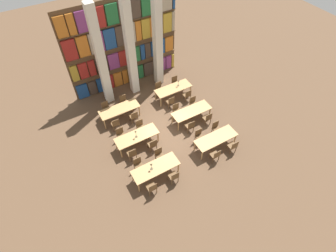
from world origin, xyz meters
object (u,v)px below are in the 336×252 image
chair_14 (207,118)px  chair_13 (177,110)px  chair_11 (141,126)px  pillar_left (101,58)px  pillar_right (158,41)px  chair_8 (132,153)px  chair_15 (193,103)px  chair_20 (170,102)px  chair_22 (187,95)px  chair_17 (106,108)px  chair_19 (124,102)px  reading_table_5 (173,89)px  desk_lamp_1 (136,133)px  chair_12 (190,126)px  chair_21 (159,88)px  chair_16 (115,124)px  desk_lamp_0 (151,165)px  chair_9 (121,135)px  chair_3 (159,155)px  reading_table_3 (192,112)px  reading_table_1 (216,139)px  reading_table_0 (156,168)px  chair_10 (152,144)px  reading_table_2 (137,137)px  pillar_center (130,49)px  desk_lamp_2 (178,82)px  chair_0 (152,188)px  chair_23 (175,82)px  chair_4 (215,155)px  chair_7 (216,128)px  chair_18 (134,116)px  chair_6 (233,146)px  reading_table_4 (119,110)px  chair_2 (174,176)px

chair_14 → chair_13: bearing=129.8°
chair_11 → pillar_left: bearing=-81.2°
pillar_right → chair_8: 6.79m
chair_15 → chair_20: 1.36m
chair_22 → chair_17: bearing=163.5°
chair_14 → chair_19: (-3.51, 3.56, 0.00)m
reading_table_5 → chair_14: bearing=-79.9°
desk_lamp_1 → chair_12: desk_lamp_1 is taller
pillar_right → chair_8: pillar_right is taller
chair_21 → chair_16: bearing=21.8°
chair_19 → chair_20: bearing=149.9°
pillar_left → chair_13: bearing=-48.6°
desk_lamp_0 → chair_9: (-0.37, 2.83, -0.55)m
chair_3 → chair_12: same height
reading_table_3 → desk_lamp_0: bearing=-148.9°
desk_lamp_1 → reading_table_1: bearing=-31.0°
chair_11 → desk_lamp_1: bearing=52.2°
pillar_left → chair_11: (0.52, -3.36, -2.54)m
chair_19 → reading_table_0: bearing=83.3°
reading_table_5 → chair_21: size_ratio=2.64×
chair_8 → chair_20: size_ratio=1.00×
chair_10 → reading_table_3: 3.02m
pillar_right → reading_table_5: pillar_right is taller
reading_table_2 → desk_lamp_1: (-0.04, -0.05, 0.39)m
reading_table_2 → reading_table_5: (3.54, 2.27, 0.00)m
chair_20 → chair_16: bearing=-179.9°
pillar_center → reading_table_2: 5.01m
desk_lamp_2 → chair_14: bearing=-87.4°
chair_0 → chair_23: 7.52m
chair_4 → reading_table_2: 4.09m
chair_15 → chair_14: bearing=90.0°
chair_11 → chair_20: (2.40, 0.88, 0.00)m
chair_4 → chair_7: same height
reading_table_1 → chair_18: (-2.91, 3.72, -0.20)m
chair_16 → desk_lamp_2: size_ratio=2.11×
chair_20 → chair_8: bearing=-147.4°
reading_table_0 → reading_table_1: same height
chair_7 → reading_table_3: size_ratio=0.38×
reading_table_3 → chair_17: (-4.01, 2.87, -0.20)m
chair_3 → chair_6: same height
chair_11 → chair_23: (3.58, 2.27, 0.00)m
chair_12 → chair_7: bearing=-36.5°
reading_table_1 → chair_22: size_ratio=2.64×
reading_table_4 → reading_table_5: 3.55m
reading_table_0 → chair_13: size_ratio=2.64×
chair_19 → chair_2: bearing=89.8°
reading_table_4 → chair_21: 3.03m
chair_4 → pillar_center: bearing=99.6°
chair_4 → pillar_right: bearing=85.3°
reading_table_0 → desk_lamp_2: bearing=48.4°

